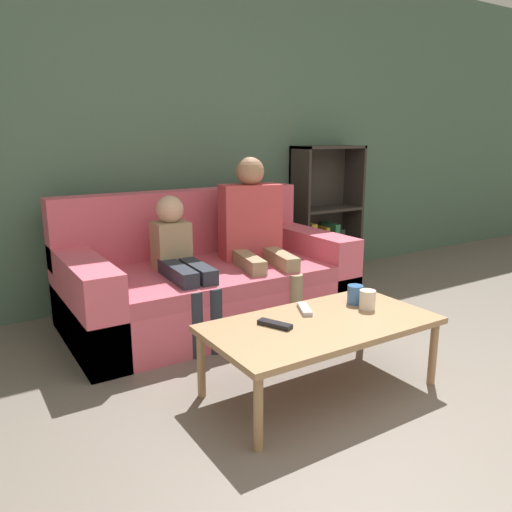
% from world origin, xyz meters
% --- Properties ---
extents(wall_back, '(12.00, 0.06, 2.60)m').
position_xyz_m(wall_back, '(0.00, 2.93, 1.30)').
color(wall_back, '#4C6B56').
rests_on(wall_back, ground_plane).
extents(couch, '(1.85, 0.99, 0.86)m').
position_xyz_m(couch, '(-0.09, 2.30, 0.27)').
color(couch, '#DB5B70').
rests_on(couch, ground_plane).
extents(bookshelf, '(0.64, 0.28, 1.15)m').
position_xyz_m(bookshelf, '(1.31, 2.78, 0.44)').
color(bookshelf, '#332D28').
rests_on(bookshelf, ground_plane).
extents(coffee_table, '(1.13, 0.59, 0.36)m').
position_xyz_m(coffee_table, '(-0.07, 1.10, 0.33)').
color(coffee_table, '#A87F56').
rests_on(coffee_table, ground_plane).
extents(person_adult, '(0.49, 0.72, 1.09)m').
position_xyz_m(person_adult, '(0.24, 2.20, 0.62)').
color(person_adult, '#9E8966').
rests_on(person_adult, ground_plane).
extents(person_child, '(0.25, 0.67, 0.87)m').
position_xyz_m(person_child, '(-0.34, 2.14, 0.49)').
color(person_child, '#282D38').
rests_on(person_child, ground_plane).
extents(cup_near, '(0.08, 0.08, 0.10)m').
position_xyz_m(cup_near, '(0.25, 1.12, 0.41)').
color(cup_near, silver).
rests_on(cup_near, coffee_table).
extents(cup_far, '(0.08, 0.08, 0.10)m').
position_xyz_m(cup_far, '(0.25, 1.22, 0.41)').
color(cup_far, '#3D70B2').
rests_on(cup_far, coffee_table).
extents(tv_remote_0, '(0.11, 0.17, 0.02)m').
position_xyz_m(tv_remote_0, '(-0.30, 1.17, 0.37)').
color(tv_remote_0, black).
rests_on(tv_remote_0, coffee_table).
extents(tv_remote_1, '(0.12, 0.17, 0.02)m').
position_xyz_m(tv_remote_1, '(-0.05, 1.26, 0.37)').
color(tv_remote_1, '#B7B7BC').
rests_on(tv_remote_1, coffee_table).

